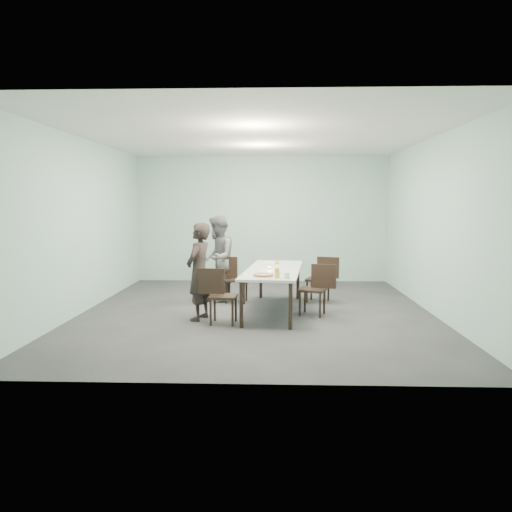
{
  "coord_description": "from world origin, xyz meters",
  "views": [
    {
      "loc": [
        0.3,
        -8.52,
        1.87
      ],
      "look_at": [
        0.0,
        -0.23,
        1.0
      ],
      "focal_mm": 35.0,
      "sensor_mm": 36.0,
      "label": 1
    }
  ],
  "objects_px": {
    "table": "(274,272)",
    "side_plate": "(281,272)",
    "chair_near_right": "(317,286)",
    "diner_far": "(218,259)",
    "diner_near": "(199,272)",
    "water_tumbler": "(287,276)",
    "beer_glass": "(277,273)",
    "chair_far_left": "(232,276)",
    "amber_tumbler": "(277,262)",
    "tealight": "(270,268)",
    "chair_near_left": "(218,292)",
    "chair_far_right": "(322,276)",
    "pizza": "(263,275)"
  },
  "relations": [
    {
      "from": "chair_near_right",
      "to": "diner_near",
      "type": "xyz_separation_m",
      "value": [
        -1.93,
        -0.39,
        0.28
      ]
    },
    {
      "from": "chair_near_left",
      "to": "pizza",
      "type": "relative_size",
      "value": 2.56
    },
    {
      "from": "chair_far_left",
      "to": "water_tumbler",
      "type": "distance_m",
      "value": 2.19
    },
    {
      "from": "diner_near",
      "to": "diner_far",
      "type": "distance_m",
      "value": 1.56
    },
    {
      "from": "chair_near_left",
      "to": "tealight",
      "type": "xyz_separation_m",
      "value": [
        0.8,
        0.81,
        0.27
      ]
    },
    {
      "from": "chair_near_right",
      "to": "side_plate",
      "type": "relative_size",
      "value": 4.83
    },
    {
      "from": "amber_tumbler",
      "to": "chair_near_left",
      "type": "bearing_deg",
      "value": -119.64
    },
    {
      "from": "pizza",
      "to": "diner_near",
      "type": "bearing_deg",
      "value": 166.41
    },
    {
      "from": "pizza",
      "to": "beer_glass",
      "type": "xyz_separation_m",
      "value": [
        0.21,
        -0.15,
        0.06
      ]
    },
    {
      "from": "diner_far",
      "to": "tealight",
      "type": "xyz_separation_m",
      "value": [
        1.01,
        -0.99,
        -0.06
      ]
    },
    {
      "from": "beer_glass",
      "to": "water_tumbler",
      "type": "bearing_deg",
      "value": -24.73
    },
    {
      "from": "chair_near_left",
      "to": "chair_far_right",
      "type": "xyz_separation_m",
      "value": [
        1.79,
        1.79,
        0.0
      ]
    },
    {
      "from": "chair_near_left",
      "to": "tealight",
      "type": "height_order",
      "value": "chair_near_left"
    },
    {
      "from": "chair_far_right",
      "to": "amber_tumbler",
      "type": "distance_m",
      "value": 0.93
    },
    {
      "from": "chair_near_right",
      "to": "beer_glass",
      "type": "bearing_deg",
      "value": 67.08
    },
    {
      "from": "tealight",
      "to": "table",
      "type": "bearing_deg",
      "value": 57.44
    },
    {
      "from": "table",
      "to": "side_plate",
      "type": "xyz_separation_m",
      "value": [
        0.12,
        -0.49,
        0.06
      ]
    },
    {
      "from": "side_plate",
      "to": "chair_near_left",
      "type": "bearing_deg",
      "value": -156.6
    },
    {
      "from": "chair_far_right",
      "to": "water_tumbler",
      "type": "bearing_deg",
      "value": 88.27
    },
    {
      "from": "chair_near_left",
      "to": "tealight",
      "type": "distance_m",
      "value": 1.17
    },
    {
      "from": "diner_far",
      "to": "amber_tumbler",
      "type": "height_order",
      "value": "diner_far"
    },
    {
      "from": "diner_near",
      "to": "water_tumbler",
      "type": "relative_size",
      "value": 17.47
    },
    {
      "from": "chair_near_left",
      "to": "diner_near",
      "type": "height_order",
      "value": "diner_near"
    },
    {
      "from": "chair_near_left",
      "to": "chair_far_left",
      "type": "distance_m",
      "value": 1.72
    },
    {
      "from": "chair_near_left",
      "to": "chair_far_right",
      "type": "relative_size",
      "value": 1.0
    },
    {
      "from": "chair_near_right",
      "to": "diner_far",
      "type": "distance_m",
      "value": 2.17
    },
    {
      "from": "chair_far_left",
      "to": "pizza",
      "type": "xyz_separation_m",
      "value": [
        0.63,
        -1.72,
        0.27
      ]
    },
    {
      "from": "chair_far_left",
      "to": "diner_far",
      "type": "height_order",
      "value": "diner_far"
    },
    {
      "from": "beer_glass",
      "to": "side_plate",
      "type": "bearing_deg",
      "value": 83.48
    },
    {
      "from": "pizza",
      "to": "tealight",
      "type": "xyz_separation_m",
      "value": [
        0.09,
        0.81,
        0.0
      ]
    },
    {
      "from": "water_tumbler",
      "to": "tealight",
      "type": "distance_m",
      "value": 1.07
    },
    {
      "from": "diner_far",
      "to": "chair_near_right",
      "type": "bearing_deg",
      "value": 59.71
    },
    {
      "from": "amber_tumbler",
      "to": "table",
      "type": "bearing_deg",
      "value": -95.05
    },
    {
      "from": "table",
      "to": "pizza",
      "type": "xyz_separation_m",
      "value": [
        -0.16,
        -0.92,
        0.08
      ]
    },
    {
      "from": "water_tumbler",
      "to": "chair_far_right",
      "type": "bearing_deg",
      "value": 70.16
    },
    {
      "from": "tealight",
      "to": "amber_tumbler",
      "type": "xyz_separation_m",
      "value": [
        0.13,
        0.82,
        0.02
      ]
    },
    {
      "from": "chair_far_right",
      "to": "side_plate",
      "type": "relative_size",
      "value": 4.83
    },
    {
      "from": "water_tumbler",
      "to": "chair_near_left",
      "type": "bearing_deg",
      "value": 168.17
    },
    {
      "from": "table",
      "to": "chair_far_right",
      "type": "relative_size",
      "value": 3.07
    },
    {
      "from": "table",
      "to": "tealight",
      "type": "distance_m",
      "value": 0.14
    },
    {
      "from": "chair_far_right",
      "to": "pizza",
      "type": "height_order",
      "value": "chair_far_right"
    },
    {
      "from": "chair_near_left",
      "to": "pizza",
      "type": "distance_m",
      "value": 0.75
    },
    {
      "from": "chair_far_right",
      "to": "tealight",
      "type": "xyz_separation_m",
      "value": [
        -0.99,
        -0.98,
        0.27
      ]
    },
    {
      "from": "side_plate",
      "to": "chair_far_right",
      "type": "bearing_deg",
      "value": 59.44
    },
    {
      "from": "table",
      "to": "chair_far_right",
      "type": "bearing_deg",
      "value": 43.43
    },
    {
      "from": "diner_near",
      "to": "side_plate",
      "type": "xyz_separation_m",
      "value": [
        1.32,
        0.18,
        -0.03
      ]
    },
    {
      "from": "chair_near_left",
      "to": "amber_tumbler",
      "type": "height_order",
      "value": "chair_near_left"
    },
    {
      "from": "chair_near_left",
      "to": "diner_far",
      "type": "relative_size",
      "value": 0.53
    },
    {
      "from": "chair_near_left",
      "to": "chair_near_right",
      "type": "distance_m",
      "value": 1.72
    },
    {
      "from": "side_plate",
      "to": "amber_tumbler",
      "type": "distance_m",
      "value": 1.2
    }
  ]
}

